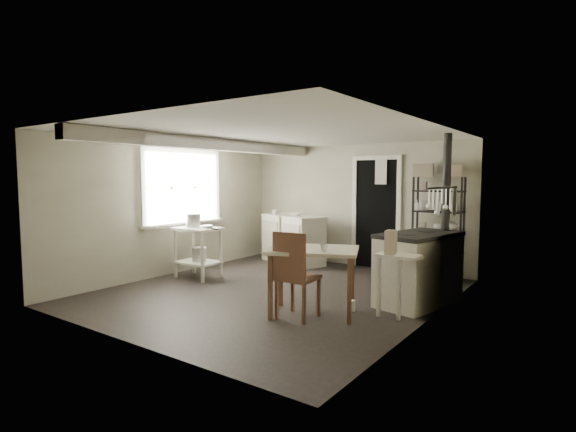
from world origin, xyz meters
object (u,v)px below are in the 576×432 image
Objects in this scene: base_cabinets at (293,240)px; work_table at (313,284)px; chair at (298,278)px; stove at (418,271)px; prep_table at (198,254)px; flour_sack at (414,267)px; shelf_rack at (438,222)px; stockpot at (193,222)px.

base_cabinets is 3.34m from work_table.
chair is (2.02, -2.82, 0.02)m from base_cabinets.
stove reaches higher than work_table.
work_table is (2.64, -0.60, -0.02)m from prep_table.
chair is at bearing -109.54° from work_table.
work_table is at bearing -100.07° from flour_sack.
stove is (3.00, -1.42, -0.02)m from base_cabinets.
shelf_rack is at bearing 34.21° from prep_table.
prep_table is 0.79× the size of work_table.
flour_sack is at bearing 79.93° from work_table.
stockpot is 0.26× the size of chair.
prep_table is 0.55m from stockpot.
stockpot is at bearing -150.65° from flour_sack.
work_table is (-0.65, -2.83, -0.57)m from shelf_rack.
stockpot is 3.74m from stove.
chair is at bearing -17.60° from prep_table.
prep_table is 2.08m from base_cabinets.
chair is (2.56, -0.81, 0.08)m from prep_table.
stockpot is 0.25× the size of work_table.
flour_sack is (3.07, 1.80, -0.16)m from prep_table.
stockpot reaches higher than prep_table.
shelf_rack reaches higher than prep_table.
work_table is 2.31× the size of flour_sack.
stockpot is 0.16× the size of shelf_rack.
flour_sack is at bearing 30.36° from prep_table.
prep_table is at bearing -149.64° from flour_sack.
chair reaches higher than flour_sack.
shelf_rack is at bearing 77.13° from work_table.
flour_sack is at bearing 75.12° from chair.
work_table is at bearing 66.46° from chair.
chair is at bearing -35.11° from base_cabinets.
stockpot is 2.88m from work_table.
base_cabinets is 1.19× the size of stove.
shelf_rack is at bearing 111.15° from stove.
work_table is 0.25m from chair.
stockpot reaches higher than stove.
work_table is at bearing -106.56° from shelf_rack.
base_cabinets is 3.47m from chair.
stockpot is 2.84m from chair.
base_cabinets reaches higher than prep_table.
work_table is at bearing -12.76° from prep_table.
flour_sack is at bearing 123.92° from stove.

